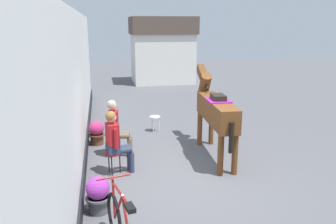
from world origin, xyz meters
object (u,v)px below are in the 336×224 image
Objects in this scene: saddled_horse_center at (215,110)px; flower_planter_far at (97,132)px; seated_visitor_far at (116,125)px; spare_stool_white at (155,118)px; flower_planter_near at (98,194)px; seated_visitor_near at (116,139)px.

saddled_horse_center is 4.69× the size of flower_planter_far.
seated_visitor_far is 2.20m from spare_stool_white.
flower_planter_near is 3.51m from flower_planter_far.
seated_visitor_far is at bearing 168.84° from saddled_horse_center.
saddled_horse_center is 6.52× the size of spare_stool_white.
flower_planter_near is 1.00× the size of flower_planter_far.
saddled_horse_center is (2.37, 0.58, 0.38)m from seated_visitor_near.
seated_visitor_far is (0.06, 1.03, 0.00)m from seated_visitor_near.
flower_planter_near is at bearing -99.79° from seated_visitor_far.
flower_planter_near is 1.39× the size of spare_stool_white.
flower_planter_far is (-0.04, 3.51, 0.00)m from flower_planter_near.
flower_planter_far is at bearing 153.27° from saddled_horse_center.
seated_visitor_near and seated_visitor_far have the same top height.
flower_planter_near is (-0.38, -1.52, -0.44)m from seated_visitor_near.
spare_stool_white is (1.66, 4.35, 0.07)m from flower_planter_near.
flower_planter_near is (-2.75, -2.10, -0.82)m from saddled_horse_center.
flower_planter_near reaches higher than spare_stool_white.
flower_planter_near is at bearing -104.02° from seated_visitor_near.
spare_stool_white is (1.22, 1.79, -0.38)m from seated_visitor_far.
flower_planter_near is at bearing -110.93° from spare_stool_white.
seated_visitor_far is 2.38m from saddled_horse_center.
seated_visitor_near is 3.12m from spare_stool_white.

